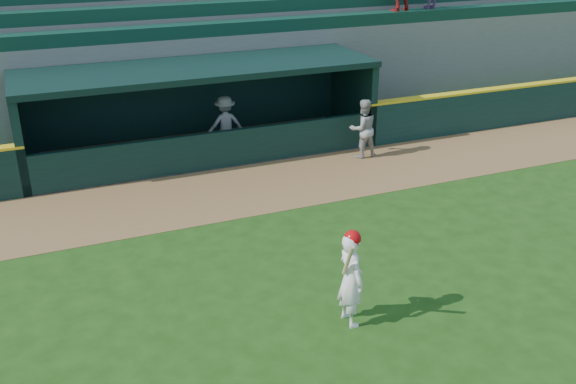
% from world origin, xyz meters
% --- Properties ---
extents(ground, '(120.00, 120.00, 0.00)m').
position_xyz_m(ground, '(0.00, 0.00, 0.00)').
color(ground, '#1C4110').
rests_on(ground, ground).
extents(warning_track, '(40.00, 3.00, 0.01)m').
position_xyz_m(warning_track, '(0.00, 4.90, 0.01)').
color(warning_track, brown).
rests_on(warning_track, ground).
extents(field_wall_right, '(15.50, 0.30, 1.20)m').
position_xyz_m(field_wall_right, '(12.25, 6.55, 0.60)').
color(field_wall_right, black).
rests_on(field_wall_right, ground).
extents(dugout_player_front, '(0.78, 0.61, 1.61)m').
position_xyz_m(dugout_player_front, '(3.94, 5.82, 0.80)').
color(dugout_player_front, '#9F9F9A').
rests_on(dugout_player_front, ground).
extents(dugout_player_inside, '(1.04, 0.60, 1.59)m').
position_xyz_m(dugout_player_inside, '(0.64, 7.62, 0.80)').
color(dugout_player_inside, '#A2A29D').
rests_on(dugout_player_inside, ground).
extents(dugout, '(9.40, 2.80, 2.46)m').
position_xyz_m(dugout, '(0.00, 8.00, 1.36)').
color(dugout, slate).
rests_on(dugout, ground).
extents(stands, '(34.50, 6.28, 7.50)m').
position_xyz_m(stands, '(0.01, 12.57, 2.40)').
color(stands, slate).
rests_on(stands, ground).
extents(batter_at_plate, '(0.49, 0.78, 1.68)m').
position_xyz_m(batter_at_plate, '(0.02, -0.92, 0.84)').
color(batter_at_plate, white).
rests_on(batter_at_plate, ground).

